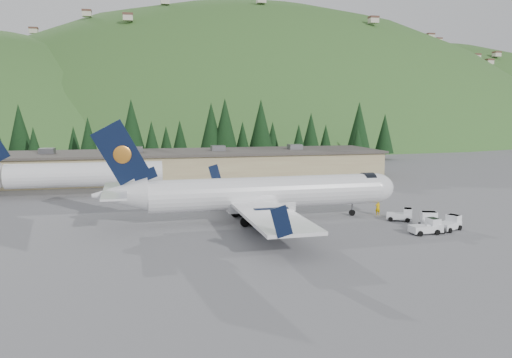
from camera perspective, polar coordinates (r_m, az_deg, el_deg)
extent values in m
plane|color=#5C5C61|center=(57.48, 1.33, -4.74)|extent=(600.00, 600.00, 0.00)
cylinder|color=white|center=(56.87, 1.34, -1.54)|extent=(26.86, 4.23, 3.60)
ellipsoid|color=white|center=(61.77, 13.40, -1.01)|extent=(4.76, 3.71, 3.60)
cylinder|color=black|center=(61.28, 12.62, -0.65)|extent=(1.41, 3.00, 2.97)
cone|color=white|center=(54.79, -15.28, -1.76)|extent=(5.82, 3.73, 3.60)
cube|color=white|center=(56.88, 0.41, -3.08)|extent=(7.72, 3.24, 0.96)
cube|color=white|center=(56.55, -0.53, -2.57)|extent=(6.03, 32.64, 0.33)
cube|color=black|center=(71.85, -4.71, 0.61)|extent=(1.94, 0.19, 2.75)
cube|color=black|center=(40.56, 2.94, -4.90)|extent=(1.94, 0.19, 2.75)
cylinder|color=black|center=(62.23, -0.88, -2.38)|extent=(4.07, 2.29, 2.20)
cylinder|color=white|center=(62.66, 0.74, -2.31)|extent=(0.63, 2.35, 2.33)
cube|color=white|center=(62.14, -0.88, -1.91)|extent=(2.11, 0.29, 0.86)
cylinder|color=black|center=(51.69, 1.96, -4.47)|extent=(4.07, 2.29, 2.20)
cylinder|color=white|center=(52.22, 3.88, -4.36)|extent=(0.63, 2.35, 2.33)
cube|color=white|center=(51.58, 1.97, -3.90)|extent=(2.11, 0.29, 0.86)
cube|color=black|center=(54.25, -15.24, 2.92)|extent=(5.92, 0.43, 7.02)
ellipsoid|color=orange|center=(54.46, -15.03, 2.74)|extent=(1.90, 0.22, 1.89)
ellipsoid|color=orange|center=(54.07, -15.04, 2.71)|extent=(1.90, 0.22, 1.89)
cube|color=black|center=(54.51, -12.54, 0.40)|extent=(2.64, 0.30, 1.90)
cube|color=white|center=(54.73, -15.80, -1.28)|extent=(2.77, 12.01, 0.21)
cylinder|color=slate|center=(60.91, 10.93, -3.34)|extent=(0.20, 0.20, 1.72)
cylinder|color=black|center=(61.01, 10.92, -3.80)|extent=(0.73, 0.28, 0.73)
cylinder|color=slate|center=(59.07, -2.02, -3.45)|extent=(0.23, 0.23, 1.91)
cylinder|color=black|center=(59.23, -1.66, -3.85)|extent=(1.06, 0.36, 1.05)
cylinder|color=black|center=(59.07, -2.39, -3.88)|extent=(1.06, 0.36, 1.05)
cylinder|color=slate|center=(54.13, -0.87, -4.48)|extent=(0.23, 0.23, 1.91)
cylinder|color=black|center=(54.31, -0.47, -4.90)|extent=(1.06, 0.36, 1.05)
cylinder|color=black|center=(54.14, -1.26, -4.95)|extent=(1.06, 0.36, 1.05)
cylinder|color=white|center=(77.40, -18.85, 0.48)|extent=(22.00, 3.60, 3.60)
cube|color=white|center=(56.38, 21.13, -4.96)|extent=(3.22, 2.55, 0.67)
cube|color=white|center=(57.08, 21.64, -4.24)|extent=(1.45, 1.63, 0.86)
cube|color=black|center=(57.00, 21.66, -3.87)|extent=(1.32, 1.50, 0.10)
cylinder|color=black|center=(57.62, 20.94, -4.95)|extent=(0.58, 0.42, 0.54)
cylinder|color=black|center=(56.89, 22.27, -5.17)|extent=(0.58, 0.42, 0.54)
cylinder|color=black|center=(56.00, 19.94, -5.26)|extent=(0.58, 0.42, 0.54)
cylinder|color=black|center=(55.25, 21.30, -5.50)|extent=(0.58, 0.42, 0.54)
cube|color=white|center=(59.51, 16.04, -4.11)|extent=(3.11, 2.57, 0.65)
cube|color=white|center=(59.41, 16.96, -3.62)|extent=(1.44, 1.59, 0.83)
cube|color=black|center=(59.34, 16.97, -3.26)|extent=(1.32, 1.46, 0.09)
cylinder|color=black|center=(60.29, 16.92, -4.23)|extent=(0.55, 0.43, 0.52)
cylinder|color=black|center=(58.84, 16.94, -4.52)|extent=(0.55, 0.43, 0.52)
cylinder|color=black|center=(60.29, 15.16, -4.17)|extent=(0.55, 0.43, 0.52)
cylinder|color=black|center=(58.84, 15.12, -4.46)|extent=(0.55, 0.43, 0.52)
cube|color=white|center=(55.47, 19.40, -4.98)|extent=(2.67, 3.75, 0.79)
cube|color=white|center=(56.40, 19.16, -4.06)|extent=(1.86, 1.57, 1.02)
cube|color=black|center=(56.31, 19.18, -3.61)|extent=(1.71, 1.43, 0.11)
cylinder|color=black|center=(56.39, 18.22, -5.04)|extent=(0.43, 0.68, 0.63)
cylinder|color=black|center=(56.82, 20.00, -5.03)|extent=(0.43, 0.68, 0.63)
cylinder|color=black|center=(54.25, 18.74, -5.56)|extent=(0.43, 0.68, 0.63)
cylinder|color=black|center=(54.70, 20.59, -5.54)|extent=(0.43, 0.68, 0.63)
cube|color=tan|center=(93.36, -7.38, 1.50)|extent=(70.00, 16.00, 4.80)
cube|color=#47423D|center=(93.13, -7.40, 3.06)|extent=(71.00, 17.00, 0.40)
cube|color=slate|center=(94.07, -22.77, 2.97)|extent=(2.50, 2.50, 1.00)
cube|color=slate|center=(92.67, -13.59, 3.29)|extent=(2.50, 2.50, 1.00)
cube|color=slate|center=(93.68, -4.36, 3.53)|extent=(2.50, 2.50, 1.00)
cube|color=slate|center=(97.03, 4.45, 3.67)|extent=(2.50, 2.50, 1.00)
cube|color=white|center=(53.91, 18.69, -5.39)|extent=(3.03, 1.60, 0.69)
cube|color=white|center=(54.34, 19.59, -4.69)|extent=(1.05, 1.42, 0.89)
cube|color=black|center=(54.25, 19.61, -4.28)|extent=(0.94, 1.32, 0.10)
cylinder|color=black|center=(55.15, 19.08, -5.40)|extent=(0.56, 0.24, 0.55)
cylinder|color=black|center=(53.89, 20.03, -5.75)|extent=(0.56, 0.24, 0.55)
cylinder|color=black|center=(54.08, 17.34, -5.59)|extent=(0.56, 0.24, 0.55)
cylinder|color=black|center=(52.79, 18.26, -5.95)|extent=(0.56, 0.24, 0.55)
imported|color=#EFB400|center=(61.83, 13.74, -3.22)|extent=(0.69, 0.49, 1.80)
cone|color=black|center=(118.02, -25.39, 4.85)|extent=(5.89, 5.89, 12.05)
cone|color=black|center=(111.11, -24.04, 3.39)|extent=(3.91, 3.91, 7.99)
cone|color=black|center=(122.29, -20.10, 3.87)|extent=(3.81, 3.81, 7.80)
cone|color=black|center=(112.22, -18.61, 4.27)|extent=(4.74, 4.74, 9.69)
cone|color=black|center=(113.73, -16.80, 3.60)|extent=(3.59, 3.59, 7.34)
cone|color=black|center=(109.48, -14.01, 5.50)|extent=(6.32, 6.32, 12.92)
cone|color=black|center=(108.86, -11.83, 4.16)|extent=(4.38, 4.38, 8.95)
cone|color=black|center=(111.93, -10.22, 3.95)|extent=(3.89, 3.89, 7.95)
cone|color=black|center=(116.69, -8.68, 4.47)|extent=(4.39, 4.39, 8.97)
cone|color=black|center=(111.38, -5.12, 5.53)|extent=(6.04, 6.04, 12.35)
cone|color=black|center=(111.08, -3.55, 5.83)|extent=(6.44, 6.44, 13.16)
cone|color=black|center=(114.42, -1.54, 4.42)|extent=(4.28, 4.28, 8.74)
cone|color=black|center=(116.33, 0.56, 5.89)|extent=(6.39, 6.39, 13.07)
cone|color=black|center=(124.61, 1.91, 4.61)|extent=(4.15, 4.15, 8.50)
cone|color=black|center=(117.79, 4.90, 4.30)|extent=(3.99, 3.99, 8.17)
cone|color=black|center=(121.72, 6.29, 5.10)|extent=(5.10, 5.10, 10.42)
cone|color=black|center=(123.56, 7.96, 4.36)|extent=(3.91, 3.91, 8.00)
cone|color=black|center=(119.24, 11.51, 4.05)|extent=(3.74, 3.74, 7.65)
cone|color=black|center=(125.29, 11.68, 5.76)|extent=(6.22, 6.22, 12.71)
cone|color=black|center=(133.77, 12.06, 4.74)|extent=(4.31, 4.31, 8.82)
cone|color=black|center=(134.09, 14.48, 5.06)|extent=(4.96, 4.96, 10.15)
ellipsoid|color=#2F4B1D|center=(277.67, -0.87, -12.83)|extent=(420.00, 300.00, 300.00)
ellipsoid|color=#2F4B1D|center=(355.47, 17.21, -8.55)|extent=(392.00, 280.00, 280.00)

